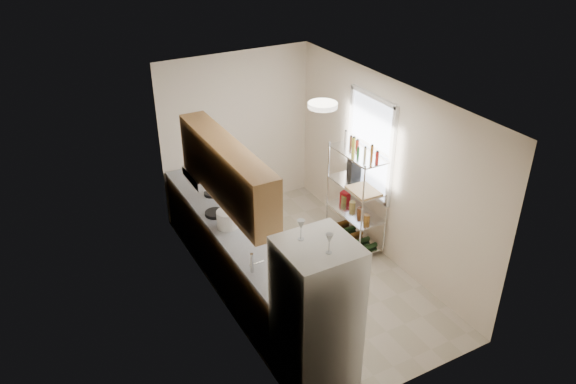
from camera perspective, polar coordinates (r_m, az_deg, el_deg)
name	(u,v)px	position (r m, az deg, el deg)	size (l,w,h in m)	color
room	(307,192)	(7.19, 1.98, 0.00)	(2.52, 4.42, 2.62)	#B6A994
counter_run	(231,249)	(7.62, -5.81, -5.78)	(0.63, 3.51, 0.90)	#9F7244
upper_cabinets	(226,171)	(6.62, -6.29, 2.11)	(0.33, 2.20, 0.72)	#9F7244
range_hood	(208,175)	(7.49, -8.14, 1.75)	(0.50, 0.60, 0.12)	#B7BABC
window	(370,145)	(7.96, 8.37, 4.70)	(0.06, 1.00, 1.46)	white
bakers_rack	(358,178)	(7.99, 7.11, 1.37)	(0.45, 0.90, 1.73)	silver
ceiling_dome	(323,105)	(6.43, 3.54, 8.81)	(0.34, 0.34, 0.06)	white
refrigerator	(316,316)	(5.89, 2.87, -12.50)	(0.73, 0.73, 1.77)	white
wine_glass_a	(301,230)	(5.35, 1.33, -3.87)	(0.08, 0.08, 0.22)	silver
wine_glass_b	(329,244)	(5.18, 4.20, -5.25)	(0.07, 0.07, 0.20)	silver
rice_cooker	(228,219)	(7.20, -6.15, -2.76)	(0.28, 0.28, 0.23)	white
frying_pan_large	(215,213)	(7.52, -7.43, -2.17)	(0.27, 0.27, 0.05)	black
frying_pan_small	(212,194)	(8.00, -7.75, -0.16)	(0.22, 0.22, 0.05)	black
cutting_board	(364,191)	(7.85, 7.69, 0.11)	(0.35, 0.45, 0.03)	tan
espresso_machine	(354,166)	(8.27, 6.73, 2.67)	(0.15, 0.23, 0.27)	black
storage_bag	(345,197)	(8.47, 5.82, -0.48)	(0.10, 0.13, 0.15)	maroon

